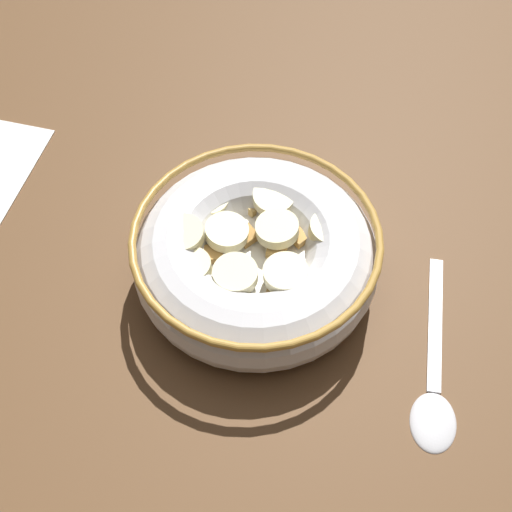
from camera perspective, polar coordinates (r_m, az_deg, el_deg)
ground_plane at (r=56.38cm, az=-0.00°, el=-2.33°), size 114.08×114.08×2.00cm
cereal_bowl at (r=53.04cm, az=-0.02°, el=0.04°), size 18.48×18.48×5.60cm
spoon at (r=52.05cm, az=14.16°, el=-10.61°), size 16.01×5.64×0.80cm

